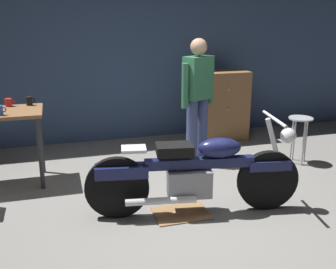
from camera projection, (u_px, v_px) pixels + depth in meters
ground_plane at (183, 214)px, 4.16m from camera, size 12.00×12.00×0.00m
back_wall at (129, 41)px, 6.28m from camera, size 8.00×0.12×3.10m
motorcycle at (196, 172)px, 4.06m from camera, size 2.17×0.67×1.00m
person_standing at (198, 95)px, 5.39m from camera, size 0.52×0.37×1.67m
shop_stool at (300, 128)px, 5.43m from camera, size 0.32×0.32×0.64m
wooden_dresser at (222, 106)px, 6.47m from camera, size 0.80×0.47×1.10m
drip_tray at (181, 213)px, 4.16m from camera, size 0.56×0.40×0.01m
mug_red_diner at (9, 102)px, 4.86m from camera, size 0.11×0.08×0.09m
mug_blue_enamel at (0, 110)px, 4.45m from camera, size 0.11×0.07×0.11m
mug_black_matte at (29, 101)px, 4.92m from camera, size 0.11×0.07×0.11m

